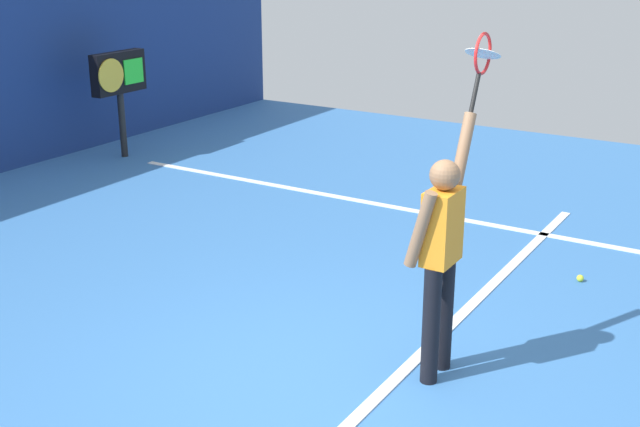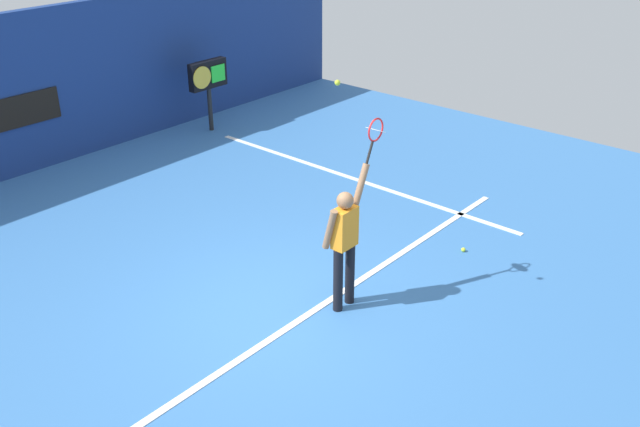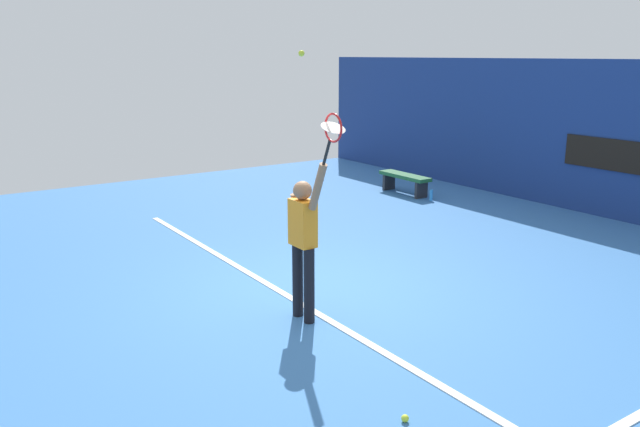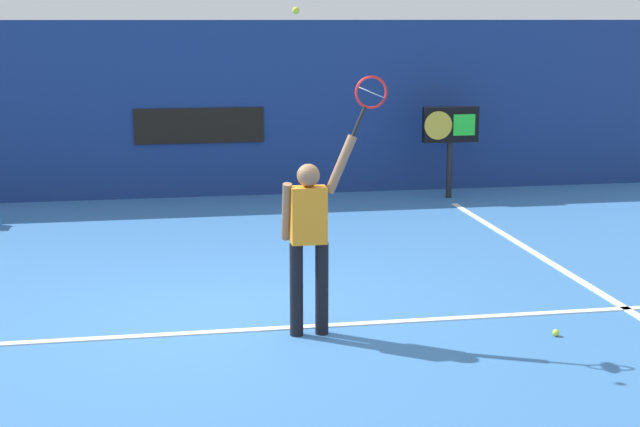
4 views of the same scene
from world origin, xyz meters
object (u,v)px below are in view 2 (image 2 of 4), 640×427
tennis_racket (375,132)px  tennis_ball (337,83)px  tennis_player (345,240)px  spare_ball (463,250)px  scoreboard_clock (208,77)px

tennis_racket → tennis_ball: tennis_ball is taller
tennis_player → spare_ball: 2.59m
tennis_player → tennis_ball: (-0.11, 0.06, 2.10)m
tennis_ball → spare_ball: size_ratio=1.00×
tennis_ball → spare_ball: tennis_ball is taller
tennis_player → tennis_racket: bearing=-0.4°
tennis_player → tennis_ball: tennis_ball is taller
tennis_ball → scoreboard_clock: (3.64, 6.59, -1.90)m
tennis_player → scoreboard_clock: tennis_player is taller
tennis_ball → spare_ball: bearing=-12.3°
scoreboard_clock → spare_ball: 7.32m
tennis_ball → scoreboard_clock: 7.77m
tennis_ball → scoreboard_clock: size_ratio=0.04×
tennis_racket → tennis_ball: bearing=174.7°
tennis_player → tennis_ball: 2.10m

